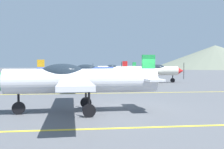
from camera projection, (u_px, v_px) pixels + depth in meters
ground_plane at (135, 109)px, 12.16m from camera, size 400.00×400.00×0.00m
apron_line_near at (156, 127)px, 8.65m from camera, size 80.00×0.16×0.01m
apron_line_far at (117, 93)px, 19.15m from camera, size 80.00×0.16×0.01m
airplane_near at (76, 80)px, 11.24m from camera, size 7.85×9.04×2.71m
airplane_mid at (79, 73)px, 22.37m from camera, size 7.87×9.06×2.71m
airplane_far at (152, 70)px, 30.85m from camera, size 7.92×9.06×2.71m
airplane_back at (115, 69)px, 41.86m from camera, size 7.91×9.06×2.71m
hill_centerleft at (215, 57)px, 140.47m from camera, size 74.26×74.26×13.63m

